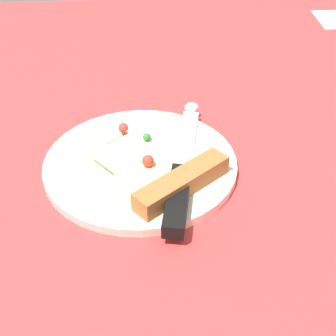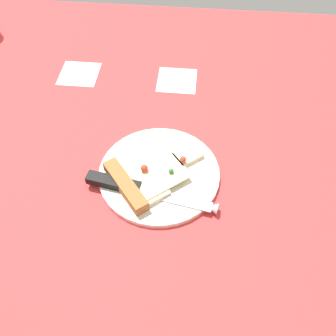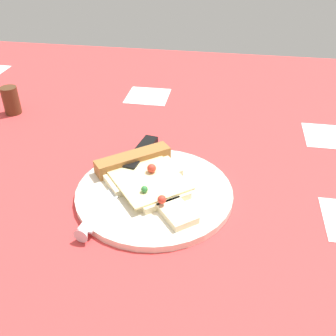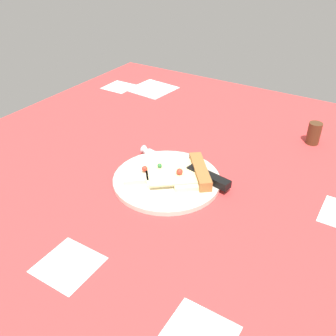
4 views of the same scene
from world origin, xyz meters
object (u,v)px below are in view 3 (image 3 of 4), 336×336
at_px(pizza_slice, 146,176).
at_px(knife, 129,171).
at_px(plate, 154,193).
at_px(pepper_shaker, 11,100).

xyz_separation_m(pizza_slice, knife, (-0.01, -0.03, -0.00)).
bearing_deg(pizza_slice, knife, -62.45).
height_order(plate, pizza_slice, pizza_slice).
xyz_separation_m(knife, pepper_shaker, (-0.18, -0.29, 0.01)).
relative_size(plate, pizza_slice, 1.22).
distance_m(plate, pizza_slice, 0.03).
bearing_deg(pizza_slice, plate, 90.12).
height_order(plate, pepper_shaker, pepper_shaker).
bearing_deg(knife, plate, 154.39).
bearing_deg(knife, pizza_slice, 166.67).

